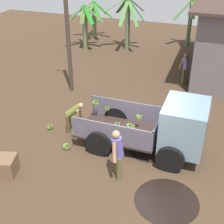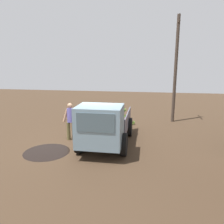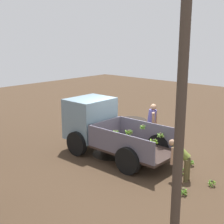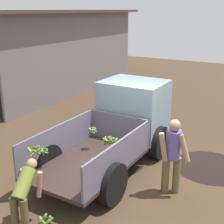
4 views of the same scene
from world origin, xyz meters
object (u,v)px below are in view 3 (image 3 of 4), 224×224
(banana_bunch_on_ground_1, at_px, (183,191))
(banana_bunch_on_ground_3, at_px, (180,171))
(banana_bunch_on_ground_2, at_px, (190,162))
(cargo_truck, at_px, (99,125))
(banana_bunch_on_ground_0, at_px, (212,183))
(utility_pole, at_px, (181,101))
(person_foreground_visitor, at_px, (152,123))
(person_worker_loading, at_px, (181,157))

(banana_bunch_on_ground_1, relative_size, banana_bunch_on_ground_3, 0.93)
(banana_bunch_on_ground_2, bearing_deg, cargo_truck, 16.92)
(banana_bunch_on_ground_0, relative_size, banana_bunch_on_ground_1, 0.96)
(utility_pole, distance_m, banana_bunch_on_ground_3, 4.98)
(utility_pole, bearing_deg, banana_bunch_on_ground_0, -77.59)
(person_foreground_visitor, height_order, person_worker_loading, person_foreground_visitor)
(person_worker_loading, bearing_deg, banana_bunch_on_ground_1, 111.10)
(utility_pole, relative_size, person_foreground_visitor, 3.59)
(person_foreground_visitor, xyz_separation_m, banana_bunch_on_ground_2, (-2.15, 0.76, -0.83))
(cargo_truck, xyz_separation_m, utility_pole, (-5.27, 3.30, 2.14))
(banana_bunch_on_ground_1, bearing_deg, banana_bunch_on_ground_3, -56.13)
(person_foreground_visitor, distance_m, banana_bunch_on_ground_2, 2.42)
(banana_bunch_on_ground_0, xyz_separation_m, banana_bunch_on_ground_2, (1.19, -0.92, 0.02))
(person_foreground_visitor, bearing_deg, banana_bunch_on_ground_3, -62.10)
(utility_pole, distance_m, banana_bunch_on_ground_2, 5.62)
(person_foreground_visitor, bearing_deg, banana_bunch_on_ground_1, -68.74)
(cargo_truck, bearing_deg, utility_pole, 148.19)
(banana_bunch_on_ground_1, xyz_separation_m, banana_bunch_on_ground_3, (0.74, -1.11, 0.00))
(person_worker_loading, xyz_separation_m, banana_bunch_on_ground_0, (-0.92, -0.21, -0.62))
(utility_pole, bearing_deg, person_worker_loading, -62.32)
(person_worker_loading, height_order, banana_bunch_on_ground_1, person_worker_loading)
(banana_bunch_on_ground_3, bearing_deg, person_foreground_visitor, -35.72)
(utility_pole, relative_size, banana_bunch_on_ground_2, 21.99)
(person_foreground_visitor, relative_size, banana_bunch_on_ground_0, 6.90)
(cargo_truck, relative_size, utility_pole, 0.70)
(person_worker_loading, relative_size, banana_bunch_on_ground_2, 4.39)
(person_foreground_visitor, relative_size, banana_bunch_on_ground_1, 6.59)
(person_worker_loading, relative_size, banana_bunch_on_ground_0, 4.94)
(cargo_truck, height_order, person_foreground_visitor, cargo_truck)
(banana_bunch_on_ground_0, xyz_separation_m, banana_bunch_on_ground_1, (0.36, 1.03, 0.01))
(person_worker_loading, bearing_deg, utility_pole, 104.40)
(banana_bunch_on_ground_0, height_order, banana_bunch_on_ground_2, banana_bunch_on_ground_2)
(cargo_truck, relative_size, person_worker_loading, 3.50)
(cargo_truck, distance_m, banana_bunch_on_ground_3, 3.54)
(person_worker_loading, xyz_separation_m, banana_bunch_on_ground_1, (-0.56, 0.83, -0.61))
(banana_bunch_on_ground_0, bearing_deg, banana_bunch_on_ground_2, -37.73)
(banana_bunch_on_ground_3, bearing_deg, cargo_truck, 2.83)
(utility_pole, bearing_deg, cargo_truck, -32.08)
(utility_pole, height_order, banana_bunch_on_ground_2, utility_pole)
(cargo_truck, bearing_deg, person_worker_loading, 178.45)
(person_worker_loading, bearing_deg, person_foreground_visitor, -51.35)
(person_foreground_visitor, xyz_separation_m, person_worker_loading, (-2.41, 1.89, -0.23))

